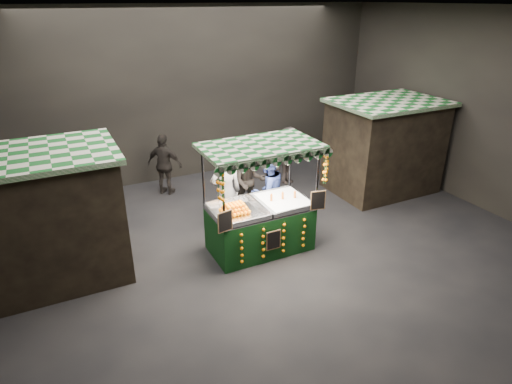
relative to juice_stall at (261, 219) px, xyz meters
name	(u,v)px	position (x,y,z in m)	size (l,w,h in m)	color
ground	(270,247)	(0.22, -0.04, -0.76)	(12.00, 12.00, 0.00)	black
market_hall	(273,97)	(0.22, -0.04, 2.63)	(12.10, 10.10, 5.05)	black
neighbour_stall_left	(43,217)	(-4.18, 0.96, 0.55)	(3.00, 2.20, 2.60)	black
neighbour_stall_right	(384,146)	(4.62, 1.46, 0.55)	(3.00, 2.20, 2.60)	black
juice_stall	(261,219)	(0.00, 0.00, 0.00)	(2.52, 1.48, 2.44)	black
vendor_grey	(226,192)	(-0.34, 1.14, 0.24)	(0.78, 0.56, 2.00)	slate
vendor_blue	(268,191)	(0.63, 0.90, 0.17)	(1.01, 0.85, 1.86)	navy
shopper_0	(80,200)	(-3.44, 2.55, 0.09)	(0.71, 0.58, 1.69)	#2B2523
shopper_1	(249,182)	(0.55, 1.76, 0.11)	(1.00, 0.88, 1.73)	black
shopper_2	(165,165)	(-1.06, 3.88, 0.12)	(1.05, 1.01, 1.76)	black
shopper_3	(289,156)	(2.44, 3.01, 0.11)	(1.27, 0.98, 1.73)	#2C2524
shopper_4	(40,209)	(-4.28, 2.54, 0.05)	(0.93, 0.79, 1.62)	black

